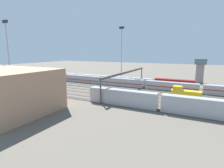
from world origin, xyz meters
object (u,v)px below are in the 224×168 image
Objects in this scene: train_on_track_2 at (122,82)px; train_on_track_5 at (185,95)px; train_on_track_8 at (160,102)px; light_mast_1 at (8,48)px; train_on_track_1 at (107,79)px; signal_gantry at (126,74)px; light_mast_0 at (121,48)px; control_tower at (200,69)px.

train_on_track_5 is at bearing 154.41° from train_on_track_2.
train_on_track_8 is 1.56× the size of light_mast_1.
train_on_track_1 is 2.01× the size of signal_gantry.
train_on_track_1 is 0.76× the size of train_on_track_2.
signal_gantry reaches higher than train_on_track_8.
light_mast_0 is (5.96, -12.73, 17.45)m from train_on_track_2.
signal_gantry is (18.95, -20.00, 5.18)m from train_on_track_8.
train_on_track_1 is at bearing -127.00° from light_mast_1.
train_on_track_1 is 9.06× the size of train_on_track_5.
control_tower is (-28.47, -36.86, 0.11)m from signal_gantry.
train_on_track_8 is 16.09m from train_on_track_5.
light_mast_1 is 52.39m from signal_gantry.
train_on_track_8 is at bearing 136.31° from train_on_track_1.
control_tower is (-74.43, -59.38, -11.12)m from light_mast_1.
light_mast_0 reaches higher than train_on_track_8.
train_on_track_2 is 44.54m from control_tower.
light_mast_0 reaches higher than train_on_track_1.
light_mast_1 is at bearing 13.92° from train_on_track_5.
train_on_track_5 is at bearing 143.36° from light_mast_0.
control_tower is at bearing -154.65° from train_on_track_1.
signal_gantry reaches higher than train_on_track_1.
signal_gantry is at bearing 139.69° from train_on_track_1.
train_on_track_1 is at bearing -40.31° from signal_gantry.
train_on_track_1 is 2.91× the size of light_mast_0.
light_mast_0 is (31.48, -42.73, 16.83)m from train_on_track_8.
train_on_track_1 is at bearing 25.35° from control_tower.
train_on_track_2 is (-11.12, 5.00, -0.06)m from train_on_track_1.
light_mast_1 is at bearing 38.59° from control_tower.
train_on_track_8 is at bearing 80.50° from control_tower.
signal_gantry is 46.58m from control_tower.
train_on_track_5 is 0.32× the size of light_mast_0.
light_mast_1 is (33.43, 45.25, -0.42)m from light_mast_0.
light_mast_1 reaches higher than train_on_track_5.
light_mast_1 is at bearing 53.00° from train_on_track_1.
light_mast_0 is at bearing -53.62° from train_on_track_8.
train_on_track_8 reaches higher than train_on_track_2.
signal_gantry is (-17.68, 15.00, 5.73)m from train_on_track_1.
train_on_track_5 reaches higher than train_on_track_2.
light_mast_1 is at bearing 26.11° from signal_gantry.
light_mast_0 is 28.45m from signal_gantry.
light_mast_0 reaches higher than light_mast_1.
control_tower is at bearing -142.52° from train_on_track_2.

